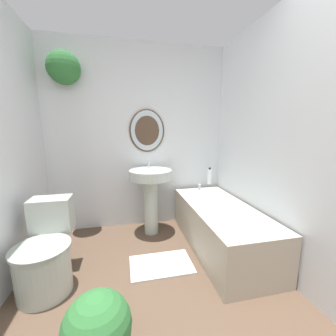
# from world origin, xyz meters

# --- Properties ---
(wall_back) EXTENTS (2.43, 0.36, 2.40)m
(wall_back) POSITION_xyz_m (-0.10, 2.39, 1.30)
(wall_back) COLOR silver
(wall_back) RESTS_ON ground_plane
(wall_right) EXTENTS (0.06, 2.50, 2.40)m
(wall_right) POSITION_xyz_m (1.19, 1.19, 1.20)
(wall_right) COLOR silver
(wall_right) RESTS_ON ground_plane
(toilet) EXTENTS (0.44, 0.64, 0.70)m
(toilet) POSITION_xyz_m (-0.88, 1.34, 0.29)
(toilet) COLOR #B2BCB2
(toilet) RESTS_ON ground_plane
(pedestal_sink) EXTENTS (0.53, 0.53, 0.93)m
(pedestal_sink) POSITION_xyz_m (0.11, 2.08, 0.60)
(pedestal_sink) COLOR #B2BCB2
(pedestal_sink) RESTS_ON ground_plane
(bathtub) EXTENTS (0.65, 1.50, 0.56)m
(bathtub) POSITION_xyz_m (0.81, 1.58, 0.25)
(bathtub) COLOR #B2A893
(bathtub) RESTS_ON ground_plane
(shampoo_bottle) EXTENTS (0.06, 0.06, 0.23)m
(shampoo_bottle) POSITION_xyz_m (0.96, 2.23, 0.67)
(shampoo_bottle) COLOR white
(shampoo_bottle) RESTS_ON bathtub
(potted_plant) EXTENTS (0.36, 0.36, 0.47)m
(potted_plant) POSITION_xyz_m (-0.38, 0.58, 0.27)
(potted_plant) COLOR #9E6042
(potted_plant) RESTS_ON ground_plane
(bath_mat) EXTENTS (0.60, 0.38, 0.02)m
(bath_mat) POSITION_xyz_m (0.11, 1.39, 0.01)
(bath_mat) COLOR silver
(bath_mat) RESTS_ON ground_plane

